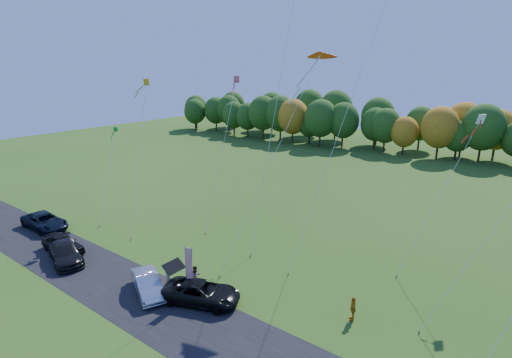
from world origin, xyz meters
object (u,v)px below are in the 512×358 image
Objects in this scene: black_suv at (201,292)px; feather_flag at (188,267)px; person_east at (353,309)px; silver_sedan at (148,284)px.

feather_flag is at bearing 70.14° from black_suv.
person_east is at bearing -85.52° from black_suv.
person_east is 11.45m from feather_flag.
feather_flag is (-10.42, -4.47, 1.55)m from person_east.
person_east is at bearing 23.22° from feather_flag.
black_suv is at bearing 1.27° from feather_flag.
silver_sedan is at bearing -151.11° from feather_flag.
silver_sedan is 14.46m from person_east.
feather_flag is at bearing -34.90° from silver_sedan.
feather_flag reaches higher than silver_sedan.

